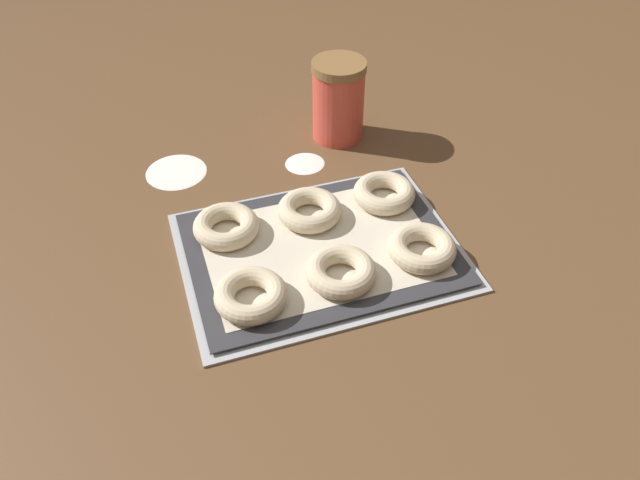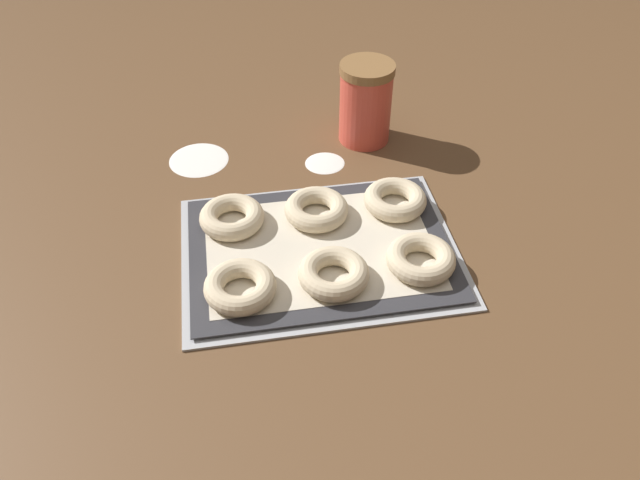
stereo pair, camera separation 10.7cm
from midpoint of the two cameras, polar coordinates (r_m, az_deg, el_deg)
name	(u,v)px [view 2 (the right image)]	position (r m, az deg, el deg)	size (l,w,h in m)	color
ground_plane	(316,258)	(0.95, 2.83, -1.87)	(2.80, 2.80, 0.00)	brown
baking_tray	(320,250)	(0.95, 3.21, -1.13)	(0.42, 0.31, 0.01)	#B2B5BA
baking_mat	(320,248)	(0.95, 3.22, -0.89)	(0.40, 0.29, 0.00)	#333338
bagel_front_left	(240,287)	(0.87, -3.85, -4.47)	(0.10, 0.10, 0.03)	beige
bagel_front_center	(334,273)	(0.89, 4.70, -3.26)	(0.10, 0.10, 0.03)	beige
bagel_front_right	(421,259)	(0.93, 12.49, -1.87)	(0.10, 0.10, 0.03)	beige
bagel_back_left	(232,217)	(0.98, -5.00, 1.95)	(0.10, 0.10, 0.03)	beige
bagel_back_center	(316,209)	(0.99, 2.75, 2.67)	(0.10, 0.10, 0.03)	beige
bagel_back_right	(395,200)	(1.03, 9.87, 3.52)	(0.10, 0.10, 0.03)	beige
flour_canister	(366,103)	(1.17, 6.87, 12.26)	(0.10, 0.10, 0.15)	#DB4C3D
flour_patch_near	(199,159)	(1.15, -8.42, 7.19)	(0.11, 0.11, 0.00)	white
flour_patch_far	(325,163)	(1.14, 3.16, 6.96)	(0.07, 0.07, 0.00)	white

